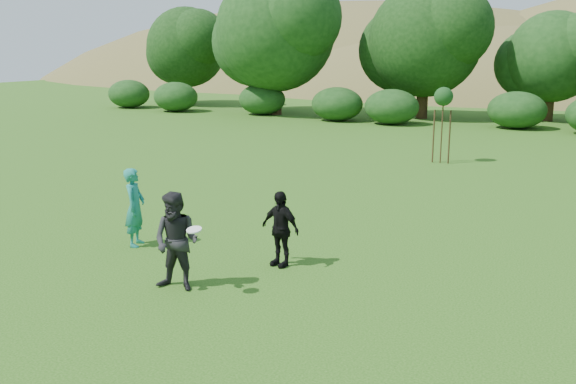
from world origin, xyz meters
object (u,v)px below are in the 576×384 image
object	(u,v)px
player_grey	(176,242)
player_black	(280,229)
player_teal	(135,207)
sapling	(443,99)

from	to	relation	value
player_grey	player_black	bearing A→B (deg)	54.68
player_grey	player_black	distance (m)	2.26
player_grey	player_black	size ratio (longest dim) A/B	1.17
player_teal	sapling	xyz separation A→B (m)	(3.52, 13.30, 1.55)
player_grey	sapling	world-z (taller)	sapling
player_teal	player_black	size ratio (longest dim) A/B	1.13
player_black	sapling	world-z (taller)	sapling
player_grey	sapling	distance (m)	15.16
sapling	player_teal	bearing A→B (deg)	-104.84
player_teal	player_grey	distance (m)	2.97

